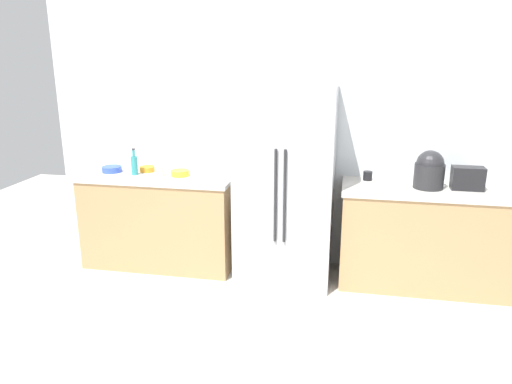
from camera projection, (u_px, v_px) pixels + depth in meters
The scene contains 13 objects.
ground_plane at pixel (236, 365), 3.38m from camera, with size 9.35×9.35×0.00m, color beige.
kitchen_back_panel at pixel (278, 118), 4.75m from camera, with size 4.68×0.10×2.95m, color silver.
counter_left at pixel (161, 220), 4.90m from camera, with size 1.52×0.63×0.94m.
counter_right at pixel (424, 237), 4.43m from camera, with size 1.52×0.63×0.94m.
refrigerator at pixel (286, 185), 4.48m from camera, with size 0.87×0.73×1.83m.
toaster at pixel (468, 178), 4.23m from camera, with size 0.27×0.14×0.20m, color black.
rice_cooker at pixel (429, 170), 4.26m from camera, with size 0.26×0.26×0.34m.
bottle_a at pixel (134, 165), 4.74m from camera, with size 0.06×0.06×0.26m.
cup_a at pixel (368, 176), 4.56m from camera, with size 0.08×0.08×0.09m, color black.
cup_b at pixel (159, 171), 4.70m from camera, with size 0.09×0.09×0.10m, color white.
bowl_a at pixel (148, 169), 4.89m from camera, with size 0.16×0.16×0.05m, color orange.
bowl_b at pixel (180, 173), 4.72m from camera, with size 0.18×0.18×0.06m, color yellow.
bowl_c at pixel (112, 169), 4.87m from camera, with size 0.20×0.20×0.06m, color blue.
Camera 1 is at (0.69, -2.83, 2.10)m, focal length 33.99 mm.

